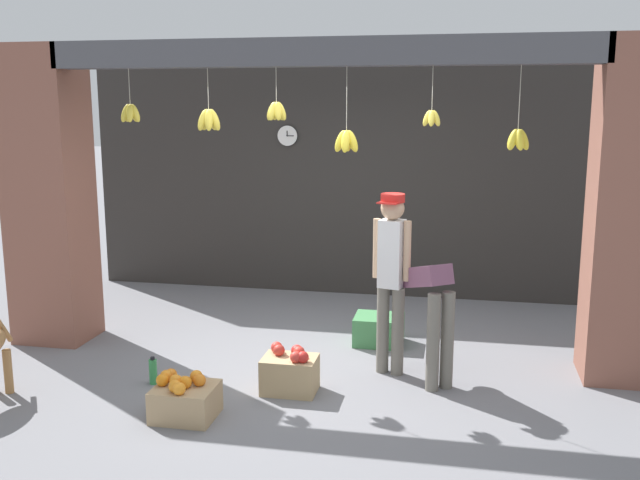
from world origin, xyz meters
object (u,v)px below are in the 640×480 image
object	(u,v)px
shopkeeper	(391,270)
fruit_crate_oranges	(185,399)
produce_box_green	(379,330)
fruit_crate_apples	(290,372)
wall_clock	(287,136)
worker_stooping	(426,299)
water_bottle	(153,371)

from	to	relation	value
shopkeeper	fruit_crate_oranges	distance (m)	2.04
shopkeeper	produce_box_green	bearing A→B (deg)	-61.43
fruit_crate_apples	wall_clock	distance (m)	3.71
worker_stooping	fruit_crate_apples	world-z (taller)	worker_stooping
worker_stooping	shopkeeper	bearing A→B (deg)	128.15
fruit_crate_oranges	wall_clock	distance (m)	4.20
fruit_crate_apples	wall_clock	bearing A→B (deg)	104.03
fruit_crate_oranges	produce_box_green	world-z (taller)	fruit_crate_oranges
water_bottle	shopkeeper	bearing A→B (deg)	18.36
water_bottle	worker_stooping	bearing A→B (deg)	13.93
fruit_crate_apples	wall_clock	xyz separation A→B (m)	(-0.79, 3.15, 1.79)
fruit_crate_oranges	fruit_crate_apples	size ratio (longest dim) A/B	1.03
shopkeeper	wall_clock	distance (m)	3.17
worker_stooping	produce_box_green	bearing A→B (deg)	84.04
fruit_crate_oranges	produce_box_green	xyz separation A→B (m)	(1.25, 1.99, -0.01)
worker_stooping	wall_clock	xyz separation A→B (m)	(-1.86, 2.66, 1.24)
produce_box_green	water_bottle	size ratio (longest dim) A/B	1.99
produce_box_green	fruit_crate_apples	bearing A→B (deg)	-113.23
worker_stooping	wall_clock	bearing A→B (deg)	89.10
shopkeeper	worker_stooping	bearing A→B (deg)	178.99
shopkeeper	wall_clock	world-z (taller)	wall_clock
wall_clock	fruit_crate_oranges	bearing A→B (deg)	-88.27
worker_stooping	fruit_crate_oranges	size ratio (longest dim) A/B	2.36
shopkeeper	water_bottle	distance (m)	2.22
fruit_crate_apples	produce_box_green	xyz separation A→B (m)	(0.58, 1.35, -0.03)
fruit_crate_apples	water_bottle	size ratio (longest dim) A/B	1.86
worker_stooping	water_bottle	distance (m)	2.41
shopkeeper	produce_box_green	distance (m)	1.12
shopkeeper	fruit_crate_apples	xyz separation A→B (m)	(-0.77, -0.58, -0.76)
fruit_crate_apples	water_bottle	xyz separation A→B (m)	(-1.19, -0.07, -0.06)
produce_box_green	water_bottle	xyz separation A→B (m)	(-1.77, -1.42, -0.03)
produce_box_green	wall_clock	bearing A→B (deg)	127.22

